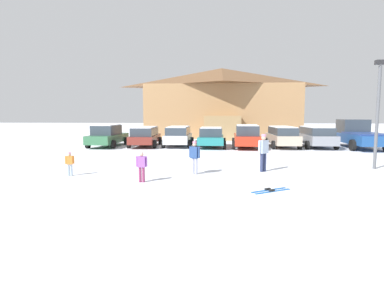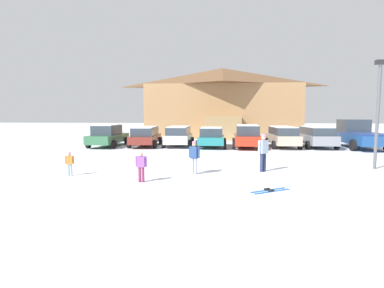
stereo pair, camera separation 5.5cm
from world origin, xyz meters
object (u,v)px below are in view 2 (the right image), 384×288
(ski_lodge, at_px, (222,102))
(parked_silver_wagon, at_px, (179,135))
(parked_beige_suv, at_px, (282,136))
(parked_red_sedan, at_px, (247,136))
(skier_adult_in_blue_parka, at_px, (263,151))
(skier_child_in_purple_jacket, at_px, (141,165))
(pair_of_skis, at_px, (270,190))
(skier_child_in_orange_jacket, at_px, (70,162))
(pickup_truck, at_px, (358,135))
(lamp_post, at_px, (378,108))
(parked_maroon_van, at_px, (146,136))
(skier_teen_in_navy_coat, at_px, (194,156))
(parked_teal_hatchback, at_px, (211,137))
(parked_grey_wagon, at_px, (316,136))
(parked_green_coupe, at_px, (108,136))

(ski_lodge, xyz_separation_m, parked_silver_wagon, (-3.56, -11.19, -3.06))
(parked_beige_suv, bearing_deg, parked_silver_wagon, 179.56)
(parked_red_sedan, distance_m, skier_adult_in_blue_parka, 9.67)
(skier_child_in_purple_jacket, bearing_deg, pair_of_skis, -11.67)
(parked_beige_suv, bearing_deg, skier_child_in_orange_jacket, -133.38)
(pickup_truck, height_order, lamp_post, lamp_post)
(parked_silver_wagon, distance_m, pickup_truck, 13.67)
(ski_lodge, bearing_deg, pickup_truck, -47.92)
(parked_maroon_van, bearing_deg, skier_child_in_orange_jacket, -91.88)
(pickup_truck, xyz_separation_m, lamp_post, (-3.28, -9.09, 1.84))
(pickup_truck, bearing_deg, ski_lodge, 132.08)
(skier_teen_in_navy_coat, distance_m, lamp_post, 8.78)
(parked_maroon_van, relative_size, parked_teal_hatchback, 1.12)
(pickup_truck, bearing_deg, parked_maroon_van, -179.35)
(parked_silver_wagon, bearing_deg, skier_adult_in_blue_parka, -63.54)
(pair_of_skis, bearing_deg, skier_adult_in_blue_parka, 85.39)
(parked_beige_suv, relative_size, lamp_post, 0.92)
(skier_adult_in_blue_parka, relative_size, lamp_post, 0.33)
(parked_teal_hatchback, relative_size, skier_adult_in_blue_parka, 2.53)
(parked_red_sedan, height_order, parked_grey_wagon, parked_red_sedan)
(parked_silver_wagon, xyz_separation_m, skier_child_in_orange_jacket, (-3.03, -11.81, -0.31))
(pickup_truck, relative_size, skier_child_in_purple_jacket, 4.97)
(skier_child_in_orange_jacket, xyz_separation_m, pair_of_skis, (7.84, -1.86, -0.54))
(parked_green_coupe, distance_m, skier_adult_in_blue_parka, 14.40)
(parked_green_coupe, xyz_separation_m, parked_maroon_van, (2.94, 0.37, -0.01))
(parked_red_sedan, xyz_separation_m, parked_grey_wagon, (5.31, 0.58, 0.01))
(lamp_post, bearing_deg, pickup_truck, 70.19)
(parked_silver_wagon, height_order, parked_red_sedan, parked_red_sedan)
(parked_teal_hatchback, xyz_separation_m, skier_child_in_orange_jacket, (-5.64, -11.31, -0.24))
(skier_child_in_orange_jacket, height_order, lamp_post, lamp_post)
(parked_maroon_van, height_order, pickup_truck, pickup_truck)
(skier_child_in_purple_jacket, bearing_deg, skier_adult_in_blue_parka, 27.26)
(parked_teal_hatchback, distance_m, pair_of_skis, 13.37)
(ski_lodge, distance_m, skier_teen_in_navy_coat, 22.52)
(skier_adult_in_blue_parka, bearing_deg, parked_red_sedan, 88.57)
(parked_silver_wagon, height_order, pickup_truck, pickup_truck)
(parked_teal_hatchback, bearing_deg, parked_red_sedan, -1.15)
(pickup_truck, distance_m, pair_of_skis, 16.32)
(ski_lodge, bearing_deg, parked_maroon_van, -118.62)
(pickup_truck, bearing_deg, parked_green_coupe, -178.34)
(pair_of_skis, bearing_deg, parked_maroon_van, 118.95)
(parked_teal_hatchback, bearing_deg, skier_adult_in_blue_parka, -75.69)
(parked_maroon_van, height_order, parked_grey_wagon, parked_grey_wagon)
(parked_teal_hatchback, relative_size, pickup_truck, 0.73)
(parked_maroon_van, xyz_separation_m, skier_child_in_orange_jacket, (-0.38, -11.62, -0.30))
(skier_teen_in_navy_coat, bearing_deg, parked_maroon_van, 113.55)
(skier_child_in_orange_jacket, bearing_deg, parked_grey_wagon, 40.88)
(parked_maroon_van, distance_m, skier_teen_in_navy_coat, 11.86)
(parked_red_sedan, bearing_deg, ski_lodge, 98.56)
(ski_lodge, relative_size, skier_child_in_purple_jacket, 14.60)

